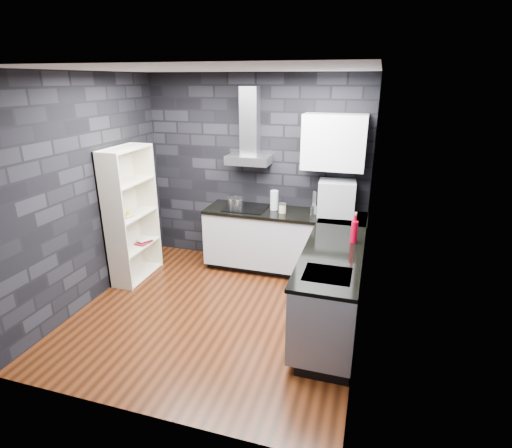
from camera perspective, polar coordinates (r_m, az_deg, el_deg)
The scene contains 28 objects.
ground at distance 4.87m, azimuth -5.60°, elevation -12.48°, with size 3.20×3.20×0.00m, color #4A1F0D.
ceiling at distance 4.12m, azimuth -6.95°, elevation 21.14°, with size 3.20×3.20×0.00m, color white.
wall_back at distance 5.78m, azimuth 0.02°, elevation 7.44°, with size 3.20×0.05×2.70m, color black.
wall_front at distance 2.98m, azimuth -18.33°, elevation -6.12°, with size 3.20×0.05×2.70m, color black.
wall_left at distance 5.14m, azimuth -23.22°, elevation 4.19°, with size 0.05×3.20×2.70m, color black.
wall_right at distance 3.99m, azimuth 15.90°, elevation 0.80°, with size 0.05×3.20×2.70m, color black.
toekick_back at distance 5.83m, azimuth 3.94°, elevation -6.05°, with size 2.18×0.50×0.10m, color black.
toekick_right at distance 4.66m, azimuth 10.80°, elevation -13.72°, with size 0.50×1.78×0.10m, color black.
counter_back_cab at distance 5.62m, azimuth 3.96°, elevation -2.29°, with size 2.20×0.60×0.76m, color #BABABE.
counter_right_cab at distance 4.44m, azimuth 10.64°, elevation -9.03°, with size 0.60×1.80×0.76m, color #BABABE.
counter_back_top at distance 5.47m, azimuth 4.03°, elevation 1.55°, with size 2.20×0.62×0.04m, color black.
counter_right_top at distance 4.26m, azimuth 10.85°, elevation -4.30°, with size 0.62×1.80×0.04m, color black.
counter_corner_top at distance 5.38m, azimuth 12.39°, elevation 0.77°, with size 0.62×0.62×0.04m, color black.
hood_body at distance 5.57m, azimuth -1.06°, elevation 9.16°, with size 0.60×0.34×0.12m, color #A9A9AE.
hood_chimney at distance 5.57m, azimuth -0.87°, elevation 14.45°, with size 0.24×0.20×0.90m, color #A9A9AE.
upper_cabinet at distance 5.29m, azimuth 11.10°, elevation 11.39°, with size 0.80×0.35×0.70m, color white.
cooktop at distance 5.61m, azimuth -1.42°, elevation 2.35°, with size 0.58×0.50×0.01m, color black.
sink_rim at distance 3.81m, azimuth 10.16°, elevation -7.12°, with size 0.44×0.40×0.01m, color #A9A9AE.
pot at distance 5.59m, azimuth -2.91°, elevation 2.99°, with size 0.22×0.22×0.13m, color #B2B3B7.
glass_vase at distance 5.52m, azimuth 2.62°, elevation 3.41°, with size 0.11×0.11×0.27m, color silver.
storage_jar at distance 5.42m, azimuth 3.79°, elevation 2.23°, with size 0.10×0.10×0.12m, color #C3B289.
utensil_crock at distance 5.40m, azimuth 8.22°, elevation 2.02°, with size 0.09×0.09×0.12m, color #B2B3B7.
appliance_garage at distance 5.38m, azimuth 11.41°, elevation 3.58°, with size 0.47×0.37×0.47m, color #A0A4A7.
red_bottle at distance 4.53m, azimuth 13.85°, elevation -1.10°, with size 0.07×0.07×0.25m, color #A90017.
bookshelf at distance 5.57m, azimuth -17.38°, elevation 1.20°, with size 0.34×0.80×1.80m, color beige.
fruit_bowl at distance 5.49m, azimuth -17.93°, elevation 1.27°, with size 0.22×0.22×0.05m, color white.
book_red at distance 5.78m, azimuth -16.49°, elevation -1.50°, with size 0.17×0.02×0.23m, color maroon.
book_second at distance 5.81m, azimuth -16.05°, elevation -1.10°, with size 0.15×0.02×0.20m, color #B2B2B2.
Camera 1 is at (1.62, -3.78, 2.61)m, focal length 28.00 mm.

